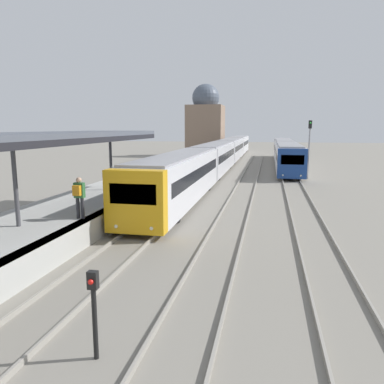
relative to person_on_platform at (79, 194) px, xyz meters
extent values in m
cube|color=#4C515B|center=(-1.68, -1.49, 2.31)|extent=(4.00, 21.04, 0.20)
cube|color=black|center=(0.28, -1.49, 2.09)|extent=(0.08, 21.04, 0.24)
cylinder|color=#47474C|center=(-1.68, -1.49, 0.61)|extent=(0.16, 0.16, 3.19)
cylinder|color=#47474C|center=(-1.68, 6.92, 0.61)|extent=(0.16, 0.16, 3.19)
cylinder|color=#2D2D33|center=(-0.10, 0.04, -0.56)|extent=(0.14, 0.14, 0.85)
cylinder|color=#2D2D33|center=(0.10, 0.04, -0.56)|extent=(0.14, 0.14, 0.85)
cube|color=#2D6638|center=(0.00, 0.04, 0.16)|extent=(0.40, 0.22, 0.60)
sphere|color=tan|center=(0.00, 0.04, 0.57)|extent=(0.22, 0.22, 0.22)
cube|color=orange|center=(0.00, -0.16, 0.18)|extent=(0.30, 0.18, 0.40)
cube|color=gold|center=(1.99, 0.97, -0.39)|extent=(2.53, 0.70, 2.61)
cube|color=black|center=(1.99, 0.64, -0.02)|extent=(1.97, 0.04, 0.84)
sphere|color=#EFEACC|center=(1.24, 0.63, -1.40)|extent=(0.16, 0.16, 0.16)
sphere|color=#EFEACC|center=(2.75, 0.63, -1.40)|extent=(0.16, 0.16, 0.16)
cube|color=silver|center=(1.99, 8.72, -0.39)|extent=(2.53, 14.80, 2.61)
cube|color=gray|center=(1.99, 8.72, 0.98)|extent=(2.23, 14.51, 0.12)
cube|color=black|center=(1.99, 8.72, -0.10)|extent=(2.55, 13.62, 0.68)
cylinder|color=black|center=(0.92, 3.91, -1.62)|extent=(0.12, 0.70, 0.70)
cylinder|color=black|center=(3.07, 3.91, -1.62)|extent=(0.12, 0.70, 0.70)
cylinder|color=black|center=(0.92, 13.53, -1.62)|extent=(0.12, 0.70, 0.70)
cylinder|color=black|center=(3.07, 13.53, -1.62)|extent=(0.12, 0.70, 0.70)
cube|color=silver|center=(1.99, 23.87, -0.39)|extent=(2.53, 14.80, 2.61)
cube|color=gray|center=(1.99, 23.87, 0.98)|extent=(2.23, 14.51, 0.12)
cube|color=black|center=(1.99, 23.87, -0.10)|extent=(2.55, 13.62, 0.68)
cylinder|color=black|center=(0.92, 19.06, -1.62)|extent=(0.12, 0.70, 0.70)
cylinder|color=black|center=(3.07, 19.06, -1.62)|extent=(0.12, 0.70, 0.70)
cylinder|color=black|center=(0.92, 28.68, -1.62)|extent=(0.12, 0.70, 0.70)
cylinder|color=black|center=(3.07, 28.68, -1.62)|extent=(0.12, 0.70, 0.70)
cube|color=silver|center=(1.99, 39.02, -0.39)|extent=(2.53, 14.80, 2.61)
cube|color=gray|center=(1.99, 39.02, 0.98)|extent=(2.23, 14.51, 0.12)
cube|color=black|center=(1.99, 39.02, -0.10)|extent=(2.55, 13.62, 0.68)
cylinder|color=black|center=(0.92, 34.21, -1.62)|extent=(0.12, 0.70, 0.70)
cylinder|color=black|center=(3.07, 34.21, -1.62)|extent=(0.12, 0.70, 0.70)
cylinder|color=black|center=(0.92, 43.83, -1.62)|extent=(0.12, 0.70, 0.70)
cylinder|color=black|center=(3.07, 43.83, -1.62)|extent=(0.12, 0.70, 0.70)
cube|color=silver|center=(1.99, 54.17, -0.39)|extent=(2.53, 14.80, 2.61)
cube|color=gray|center=(1.99, 54.17, 0.98)|extent=(2.23, 14.51, 0.12)
cube|color=black|center=(1.99, 54.17, -0.10)|extent=(2.55, 13.62, 0.68)
cylinder|color=black|center=(0.92, 49.36, -1.62)|extent=(0.12, 0.70, 0.70)
cylinder|color=black|center=(3.07, 49.36, -1.62)|extent=(0.12, 0.70, 0.70)
cylinder|color=black|center=(0.92, 58.99, -1.62)|extent=(0.12, 0.70, 0.70)
cylinder|color=black|center=(3.07, 58.99, -1.62)|extent=(0.12, 0.70, 0.70)
cube|color=navy|center=(9.25, 19.48, -0.43)|extent=(2.45, 0.70, 2.53)
cube|color=black|center=(9.25, 19.15, -0.08)|extent=(1.91, 0.04, 0.81)
sphere|color=#EFEACC|center=(8.51, 19.14, -1.40)|extent=(0.16, 0.16, 0.16)
sphere|color=#EFEACC|center=(9.98, 19.14, -1.40)|extent=(0.16, 0.16, 0.16)
cube|color=silver|center=(9.25, 26.99, -0.43)|extent=(2.45, 14.33, 2.53)
cube|color=gray|center=(9.25, 26.99, 0.90)|extent=(2.16, 14.04, 0.12)
cube|color=black|center=(9.25, 26.99, -0.15)|extent=(2.47, 13.18, 0.66)
cylinder|color=black|center=(8.20, 22.33, -1.62)|extent=(0.12, 0.70, 0.70)
cylinder|color=black|center=(10.29, 22.33, -1.62)|extent=(0.12, 0.70, 0.70)
cylinder|color=black|center=(8.20, 31.65, -1.62)|extent=(0.12, 0.70, 0.70)
cylinder|color=black|center=(10.29, 31.65, -1.62)|extent=(0.12, 0.70, 0.70)
cube|color=silver|center=(9.25, 41.67, -0.43)|extent=(2.45, 14.33, 2.53)
cube|color=gray|center=(9.25, 41.67, 0.90)|extent=(2.16, 14.04, 0.12)
cube|color=black|center=(9.25, 41.67, -0.15)|extent=(2.47, 13.18, 0.66)
cylinder|color=black|center=(8.20, 37.01, -1.62)|extent=(0.12, 0.70, 0.70)
cylinder|color=black|center=(10.29, 37.01, -1.62)|extent=(0.12, 0.70, 0.70)
cylinder|color=black|center=(8.20, 46.32, -1.62)|extent=(0.12, 0.70, 0.70)
cylinder|color=black|center=(10.29, 46.32, -1.62)|extent=(0.12, 0.70, 0.70)
cylinder|color=black|center=(4.03, -7.01, -1.23)|extent=(0.10, 0.10, 1.48)
cube|color=black|center=(4.03, -7.01, -0.30)|extent=(0.20, 0.14, 0.36)
sphere|color=red|center=(4.03, -7.10, -0.30)|extent=(0.11, 0.11, 0.11)
cylinder|color=gray|center=(10.74, 21.30, 0.62)|extent=(0.14, 0.14, 5.18)
cube|color=black|center=(10.74, 21.30, 2.86)|extent=(0.28, 0.20, 0.70)
sphere|color=green|center=(10.74, 21.18, 3.00)|extent=(0.14, 0.14, 0.14)
cube|color=#89705B|center=(-2.90, 47.14, 2.05)|extent=(5.63, 5.63, 8.04)
sphere|color=#4C5666|center=(-2.90, 47.14, 7.26)|extent=(4.33, 4.33, 4.33)
camera|label=1|loc=(7.29, -13.31, 2.61)|focal=35.00mm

